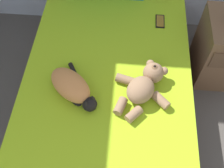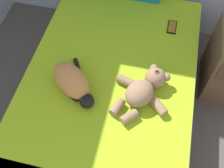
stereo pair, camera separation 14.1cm
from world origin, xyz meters
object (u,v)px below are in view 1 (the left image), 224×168
Objects in this scene: cell_phone at (160,21)px; nightstand at (223,49)px; bed at (107,97)px; cat at (72,87)px; teddy_bear at (144,85)px.

nightstand reaches higher than cell_phone.
bed is 4.97× the size of cat.
cell_phone is at bearing 79.49° from teddy_bear.
teddy_bear is 0.70m from cell_phone.
cell_phone is 0.24× the size of nightstand.
cell_phone is (0.39, 0.63, 0.23)m from bed.
nightstand is at bearing -13.84° from cell_phone.
bed is at bearing 26.29° from cat.
cat is 0.86× the size of teddy_bear.
teddy_bear is at bearing -100.51° from cell_phone.
cat is (-0.22, -0.11, 0.30)m from bed.
cell_phone is (0.13, 0.68, -0.06)m from teddy_bear.
nightstand is (0.68, 0.55, -0.21)m from teddy_bear.
nightstand reaches higher than teddy_bear.
cell_phone is 0.59m from nightstand.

